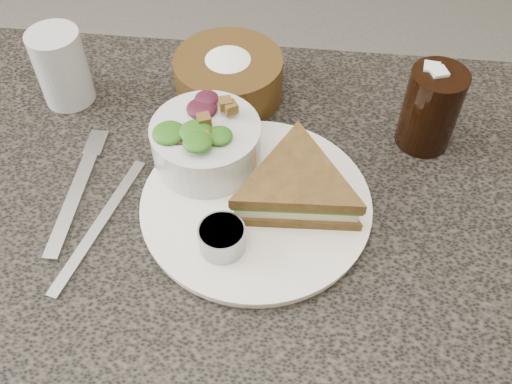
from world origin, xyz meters
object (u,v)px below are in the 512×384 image
(dining_table, at_px, (236,347))
(sandwich, at_px, (297,187))
(cola_glass, at_px, (432,105))
(water_glass, at_px, (62,67))
(salad_bowl, at_px, (206,137))
(dressing_ramekin, at_px, (222,238))
(bread_basket, at_px, (228,71))
(dinner_plate, at_px, (256,204))

(dining_table, xyz_separation_m, sandwich, (0.08, 0.03, 0.41))
(cola_glass, bearing_deg, water_glass, 176.34)
(salad_bowl, xyz_separation_m, dressing_ramekin, (0.04, -0.13, -0.02))
(salad_bowl, bearing_deg, water_glass, 153.42)
(dining_table, height_order, salad_bowl, salad_bowl)
(dining_table, relative_size, sandwich, 5.58)
(cola_glass, bearing_deg, salad_bowl, -164.32)
(dining_table, relative_size, cola_glass, 7.97)
(water_glass, bearing_deg, cola_glass, -3.66)
(bread_basket, distance_m, cola_glass, 0.28)
(dressing_ramekin, relative_size, bread_basket, 0.35)
(dressing_ramekin, bearing_deg, bread_basket, 96.54)
(cola_glass, bearing_deg, dressing_ramekin, -138.86)
(sandwich, distance_m, cola_glass, 0.21)
(salad_bowl, relative_size, water_glass, 1.27)
(dining_table, bearing_deg, sandwich, 18.49)
(sandwich, xyz_separation_m, salad_bowl, (-0.12, 0.05, 0.02))
(sandwich, bearing_deg, dressing_ramekin, -138.43)
(dinner_plate, relative_size, cola_glass, 2.23)
(dining_table, xyz_separation_m, salad_bowl, (-0.04, 0.08, 0.43))
(dinner_plate, bearing_deg, bread_basket, 106.89)
(sandwich, distance_m, bread_basket, 0.23)
(salad_bowl, bearing_deg, cola_glass, 15.68)
(dressing_ramekin, bearing_deg, water_glass, 137.01)
(dining_table, distance_m, salad_bowl, 0.44)
(salad_bowl, relative_size, cola_glass, 1.10)
(sandwich, relative_size, salad_bowl, 1.30)
(salad_bowl, height_order, water_glass, water_glass)
(bread_basket, bearing_deg, water_glass, -172.38)
(salad_bowl, distance_m, water_glass, 0.25)
(water_glass, bearing_deg, dinner_plate, -30.78)
(sandwich, distance_m, dressing_ramekin, 0.11)
(dining_table, bearing_deg, water_glass, 143.27)
(dining_table, height_order, cola_glass, cola_glass)
(sandwich, xyz_separation_m, dressing_ramekin, (-0.08, -0.08, -0.01))
(sandwich, relative_size, dressing_ramekin, 3.32)
(cola_glass, bearing_deg, bread_basket, 167.03)
(salad_bowl, distance_m, cola_glass, 0.29)
(dining_table, bearing_deg, dinner_plate, 29.64)
(dining_table, distance_m, sandwich, 0.42)
(bread_basket, bearing_deg, dressing_ramekin, -83.46)
(dining_table, height_order, sandwich, sandwich)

